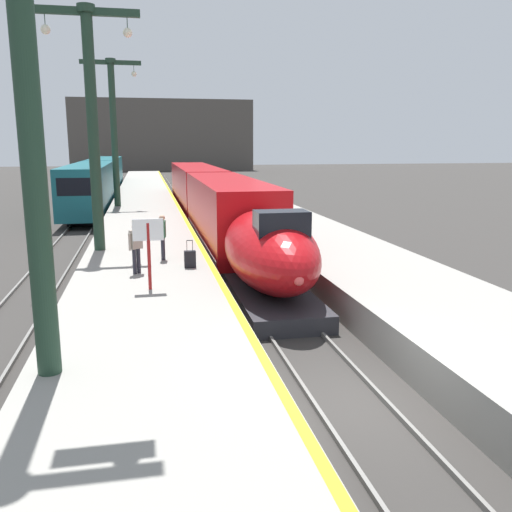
% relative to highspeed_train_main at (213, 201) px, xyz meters
% --- Properties ---
extents(ground_plane, '(260.00, 260.00, 0.00)m').
position_rel_highspeed_train_main_xyz_m(ground_plane, '(0.00, -22.62, -1.92)').
color(ground_plane, '#33302D').
extents(platform_left, '(4.80, 110.00, 1.05)m').
position_rel_highspeed_train_main_xyz_m(platform_left, '(-4.05, 2.13, -1.40)').
color(platform_left, gray).
rests_on(platform_left, ground).
extents(platform_right, '(4.80, 110.00, 1.05)m').
position_rel_highspeed_train_main_xyz_m(platform_right, '(4.05, 2.13, -1.40)').
color(platform_right, gray).
rests_on(platform_right, ground).
extents(platform_left_safety_stripe, '(0.20, 107.80, 0.01)m').
position_rel_highspeed_train_main_xyz_m(platform_left_safety_stripe, '(-1.77, 2.13, -0.87)').
color(platform_left_safety_stripe, yellow).
rests_on(platform_left_safety_stripe, platform_left).
extents(rail_main_left, '(0.08, 110.00, 0.12)m').
position_rel_highspeed_train_main_xyz_m(rail_main_left, '(-0.75, 4.88, -1.86)').
color(rail_main_left, slate).
rests_on(rail_main_left, ground).
extents(rail_main_right, '(0.08, 110.00, 0.12)m').
position_rel_highspeed_train_main_xyz_m(rail_main_right, '(0.75, 4.88, -1.86)').
color(rail_main_right, slate).
rests_on(rail_main_right, ground).
extents(rail_secondary_left, '(0.08, 110.00, 0.12)m').
position_rel_highspeed_train_main_xyz_m(rail_secondary_left, '(-8.85, 4.88, -1.86)').
color(rail_secondary_left, slate).
rests_on(rail_secondary_left, ground).
extents(rail_secondary_right, '(0.08, 110.00, 0.12)m').
position_rel_highspeed_train_main_xyz_m(rail_secondary_right, '(-7.35, 4.88, -1.86)').
color(rail_secondary_right, slate).
rests_on(rail_secondary_right, ground).
extents(highspeed_train_main, '(2.92, 38.66, 3.60)m').
position_rel_highspeed_train_main_xyz_m(highspeed_train_main, '(0.00, 0.00, 0.00)').
color(highspeed_train_main, '#B20F14').
rests_on(highspeed_train_main, ground).
extents(regional_train_adjacent, '(2.85, 36.60, 3.80)m').
position_rel_highspeed_train_main_xyz_m(regional_train_adjacent, '(-8.10, 20.34, 0.21)').
color(regional_train_adjacent, '#145660').
rests_on(regional_train_adjacent, ground).
extents(station_column_near, '(4.00, 0.68, 9.40)m').
position_rel_highspeed_train_main_xyz_m(station_column_near, '(-5.84, -22.24, 4.87)').
color(station_column_near, '#1E3828').
rests_on(station_column_near, platform_left).
extents(station_column_mid, '(4.00, 0.68, 9.41)m').
position_rel_highspeed_train_main_xyz_m(station_column_mid, '(-5.90, -9.74, 4.78)').
color(station_column_mid, '#1E3828').
rests_on(station_column_mid, platform_left).
extents(station_column_far, '(4.00, 0.68, 9.83)m').
position_rel_highspeed_train_main_xyz_m(station_column_far, '(-5.90, 6.64, 4.99)').
color(station_column_far, '#1E3828').
rests_on(station_column_far, platform_left).
extents(passenger_near_edge, '(0.46, 0.41, 1.69)m').
position_rel_highspeed_train_main_xyz_m(passenger_near_edge, '(-4.36, -14.31, 0.12)').
color(passenger_near_edge, '#23232D').
rests_on(passenger_near_edge, platform_left).
extents(passenger_mid_platform, '(0.27, 0.56, 1.69)m').
position_rel_highspeed_train_main_xyz_m(passenger_mid_platform, '(-3.41, -12.24, 0.12)').
color(passenger_mid_platform, '#23232D').
rests_on(passenger_mid_platform, platform_left).
extents(rolling_suitcase, '(0.40, 0.22, 0.98)m').
position_rel_highspeed_train_main_xyz_m(rolling_suitcase, '(-2.54, -13.80, -0.57)').
color(rolling_suitcase, black).
rests_on(rolling_suitcase, platform_left).
extents(departure_info_board, '(0.90, 0.10, 2.12)m').
position_rel_highspeed_train_main_xyz_m(departure_info_board, '(-3.95, -16.48, 0.63)').
color(departure_info_board, maroon).
rests_on(departure_info_board, platform_left).
extents(terminus_back_wall, '(36.00, 2.00, 14.00)m').
position_rel_highspeed_train_main_xyz_m(terminus_back_wall, '(0.00, 79.38, 5.08)').
color(terminus_back_wall, '#4C4742').
rests_on(terminus_back_wall, ground).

